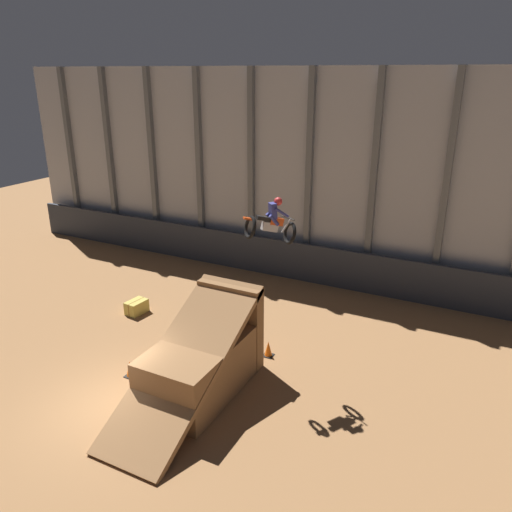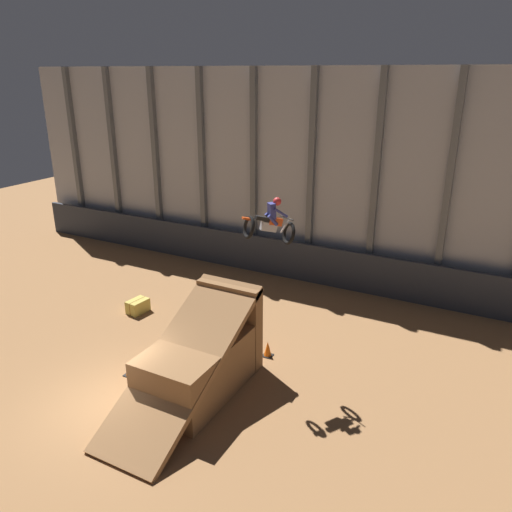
{
  "view_description": "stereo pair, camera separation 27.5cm",
  "coord_description": "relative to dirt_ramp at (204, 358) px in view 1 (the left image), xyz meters",
  "views": [
    {
      "loc": [
        9.81,
        -9.42,
        9.72
      ],
      "look_at": [
        2.07,
        5.78,
        3.37
      ],
      "focal_mm": 35.0,
      "sensor_mm": 36.0,
      "label": 1
    },
    {
      "loc": [
        10.05,
        -9.3,
        9.72
      ],
      "look_at": [
        2.07,
        5.78,
        3.37
      ],
      "focal_mm": 35.0,
      "sensor_mm": 36.0,
      "label": 2
    }
  ],
  "objects": [
    {
      "name": "traffic_cone_near_ramp",
      "position": [
        1.02,
        2.63,
        -0.78
      ],
      "size": [
        0.36,
        0.36,
        0.58
      ],
      "color": "black",
      "rests_on": "ground_plane"
    },
    {
      "name": "dirt_ramp",
      "position": [
        0.0,
        0.0,
        0.0
      ],
      "size": [
        2.32,
        6.13,
        3.16
      ],
      "color": "olive",
      "rests_on": "ground_plane"
    },
    {
      "name": "traffic_cone_arena_edge",
      "position": [
        -2.57,
        -0.65,
        -0.78
      ],
      "size": [
        0.36,
        0.36,
        0.58
      ],
      "color": "black",
      "rests_on": "ground_plane"
    },
    {
      "name": "rider_bike_solo",
      "position": [
        1.42,
        1.94,
        4.2
      ],
      "size": [
        1.63,
        1.72,
        1.61
      ],
      "rotation": [
        -0.25,
        0.0,
        -0.72
      ],
      "color": "black"
    },
    {
      "name": "hay_bale_trackside",
      "position": [
        -5.46,
        3.17,
        -0.78
      ],
      "size": [
        0.7,
        0.96,
        0.57
      ],
      "rotation": [
        0.0,
        0.0,
        1.45
      ],
      "color": "#CCB751",
      "rests_on": "ground_plane"
    },
    {
      "name": "lower_barrier",
      "position": [
        -2.06,
        9.69,
        -0.11
      ],
      "size": [
        31.36,
        0.2,
        1.91
      ],
      "color": "#2D333D",
      "rests_on": "ground_plane"
    },
    {
      "name": "arena_back_wall",
      "position": [
        -2.06,
        10.34,
        3.91
      ],
      "size": [
        32.0,
        0.4,
        9.94
      ],
      "color": "#A3A8B2",
      "rests_on": "ground_plane"
    },
    {
      "name": "ground_plane",
      "position": [
        -2.06,
        -2.15,
        -1.06
      ],
      "size": [
        60.0,
        60.0,
        0.0
      ],
      "primitive_type": "plane",
      "color": "#996B42"
    }
  ]
}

